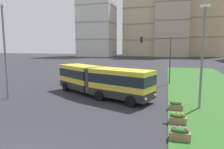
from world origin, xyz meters
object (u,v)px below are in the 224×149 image
object	(u,v)px
flower_planter_2	(178,118)
streetlight_left	(5,48)
flower_planter_1	(180,133)
traffic_light_far_right	(160,52)
streetlight_median	(202,53)
apartment_tower_eastcentre	(205,10)
articulated_bus	(100,80)
apartment_tower_westcentre	(142,18)
flower_planter_3	(176,105)
apartment_tower_west	(97,16)
apartment_tower_centre	(172,5)

from	to	relation	value
flower_planter_2	streetlight_left	bearing A→B (deg)	170.71
flower_planter_1	traffic_light_far_right	xyz separation A→B (m)	(-1.74, 17.15, 4.00)
streetlight_median	apartment_tower_eastcentre	distance (m)	103.92
articulated_bus	streetlight_left	bearing A→B (deg)	-157.20
streetlight_left	apartment_tower_westcentre	world-z (taller)	apartment_tower_westcentre
streetlight_median	apartment_tower_westcentre	world-z (taller)	apartment_tower_westcentre
apartment_tower_westcentre	apartment_tower_eastcentre	xyz separation A→B (m)	(32.47, 2.64, 3.23)
streetlight_median	traffic_light_far_right	bearing A→B (deg)	108.78
apartment_tower_eastcentre	streetlight_median	bearing A→B (deg)	-98.77
flower_planter_3	streetlight_left	size ratio (longest dim) A/B	0.12
apartment_tower_west	flower_planter_1	bearing A→B (deg)	-68.21
flower_planter_2	apartment_tower_west	distance (m)	100.26
articulated_bus	apartment_tower_west	size ratio (longest dim) A/B	0.27
streetlight_left	apartment_tower_westcentre	xyz separation A→B (m)	(0.77, 99.69, 15.70)
flower_planter_1	flower_planter_3	distance (m)	5.53
streetlight_median	apartment_tower_west	world-z (taller)	apartment_tower_west
flower_planter_1	apartment_tower_centre	bearing A→B (deg)	89.48
apartment_tower_westcentre	articulated_bus	bearing A→B (deg)	-85.50
apartment_tower_eastcentre	flower_planter_2	bearing A→B (deg)	-99.46
articulated_bus	apartment_tower_centre	world-z (taller)	apartment_tower_centre
apartment_tower_west	apartment_tower_westcentre	size ratio (longest dim) A/B	1.02
flower_planter_1	flower_planter_2	size ratio (longest dim) A/B	1.00
articulated_bus	apartment_tower_eastcentre	size ratio (longest dim) A/B	0.24
flower_planter_1	streetlight_median	distance (m)	7.92
articulated_bus	apartment_tower_west	xyz separation A→B (m)	(-29.84, 84.67, 19.45)
flower_planter_3	streetlight_median	bearing A→B (deg)	25.98
flower_planter_1	apartment_tower_centre	distance (m)	106.88
apartment_tower_eastcentre	apartment_tower_centre	bearing A→B (deg)	-167.27
traffic_light_far_right	apartment_tower_westcentre	distance (m)	90.06
flower_planter_1	flower_planter_3	world-z (taller)	same
flower_planter_2	apartment_tower_westcentre	xyz separation A→B (m)	(-15.00, 102.27, 20.22)
flower_planter_2	apartment_tower_eastcentre	bearing A→B (deg)	80.54
traffic_light_far_right	streetlight_left	distance (m)	18.54
flower_planter_2	apartment_tower_westcentre	size ratio (longest dim) A/B	0.03
flower_planter_1	flower_planter_3	xyz separation A→B (m)	(0.00, 5.53, 0.00)
apartment_tower_west	apartment_tower_centre	xyz separation A→B (m)	(38.21, 10.43, 5.44)
streetlight_median	apartment_tower_west	bearing A→B (deg)	114.30
streetlight_median	apartment_tower_centre	bearing A→B (deg)	90.57
flower_planter_2	apartment_tower_westcentre	bearing A→B (deg)	98.34
flower_planter_2	flower_planter_3	distance (m)	3.07
articulated_bus	apartment_tower_centre	bearing A→B (deg)	84.97
traffic_light_far_right	apartment_tower_eastcentre	bearing A→B (deg)	77.98
articulated_bus	apartment_tower_eastcentre	distance (m)	104.31
flower_planter_2	flower_planter_1	bearing A→B (deg)	-90.00
flower_planter_2	streetlight_left	distance (m)	16.61
flower_planter_3	apartment_tower_west	world-z (taller)	apartment_tower_west
apartment_tower_west	apartment_tower_westcentre	world-z (taller)	apartment_tower_west
flower_planter_2	apartment_tower_west	world-z (taller)	apartment_tower_west
apartment_tower_west	apartment_tower_eastcentre	size ratio (longest dim) A/B	0.88
streetlight_median	flower_planter_3	bearing A→B (deg)	-154.02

